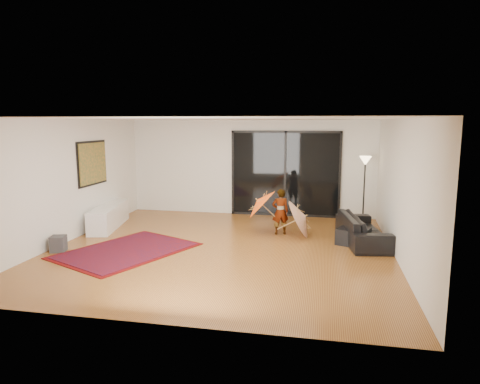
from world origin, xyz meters
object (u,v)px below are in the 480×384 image
(media_console, at_px, (109,216))
(child, at_px, (280,212))
(sofa, at_px, (363,229))
(ottoman, at_px, (353,236))

(media_console, relative_size, child, 1.83)
(child, bearing_deg, media_console, -14.11)
(sofa, xyz_separation_m, ottoman, (-0.21, -0.18, -0.13))
(sofa, distance_m, child, 1.92)
(child, bearing_deg, ottoman, 146.14)
(media_console, relative_size, ottoman, 3.23)
(child, bearing_deg, sofa, 153.12)
(sofa, xyz_separation_m, child, (-1.87, 0.36, 0.24))
(media_console, bearing_deg, sofa, -13.37)
(sofa, height_order, ottoman, sofa)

